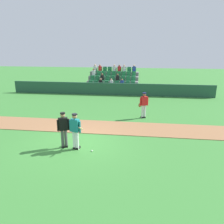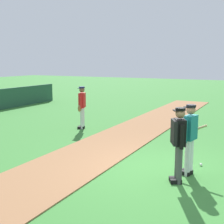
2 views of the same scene
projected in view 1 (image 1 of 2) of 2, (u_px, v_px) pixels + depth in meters
name	position (u px, v px, depth m)	size (l,w,h in m)	color
ground_plane	(78.00, 143.00, 11.13)	(80.00, 80.00, 0.00)	#387A33
infield_dirt_path	(89.00, 126.00, 13.41)	(28.00, 2.23, 0.03)	#936642
dugout_fence	(110.00, 89.00, 21.88)	(20.00, 0.16, 1.20)	#234C38
stadium_bleachers	(113.00, 84.00, 24.03)	(5.55, 3.80, 2.70)	slate
batter_teal_jersey	(75.00, 130.00, 10.23)	(0.62, 0.80, 1.76)	white
umpire_home_plate	(64.00, 128.00, 10.41)	(0.54, 0.44, 1.76)	#4C4C4C
runner_red_jersey	(144.00, 104.00, 14.75)	(0.67, 0.39, 1.76)	silver
baseball	(92.00, 151.00, 10.26)	(0.07, 0.07, 0.07)	white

